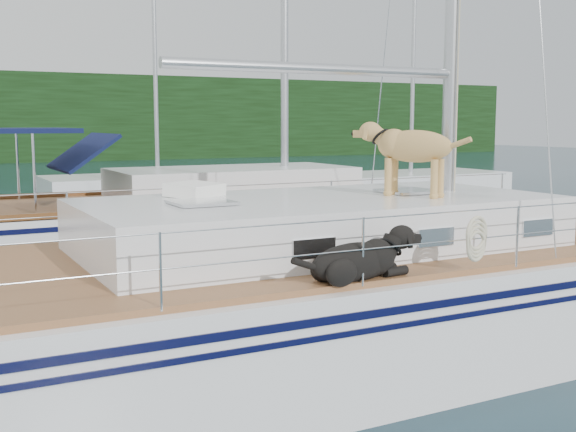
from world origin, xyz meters
TOP-DOWN VIEW (x-y plane):
  - ground at (0.00, 0.00)m, footprint 120.00×120.00m
  - main_sailboat at (0.10, -0.01)m, footprint 12.00×3.85m
  - neighbor_sailboat at (1.54, 6.67)m, footprint 11.00×3.50m
  - bg_boat_center at (4.00, 16.00)m, footprint 7.20×3.00m
  - bg_boat_east at (12.00, 13.00)m, footprint 6.40×3.00m

SIDE VIEW (x-z plane):
  - ground at x=0.00m, z-range 0.00..0.00m
  - bg_boat_center at x=4.00m, z-range -5.37..6.28m
  - bg_boat_east at x=12.00m, z-range -5.37..6.28m
  - neighbor_sailboat at x=1.54m, z-range -6.02..7.28m
  - main_sailboat at x=0.10m, z-range -6.33..7.68m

